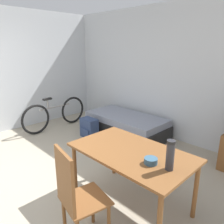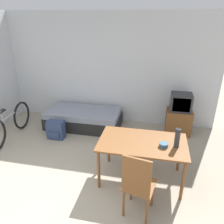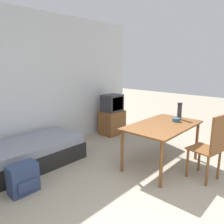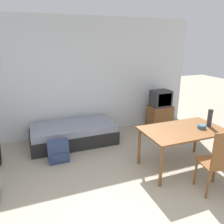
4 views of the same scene
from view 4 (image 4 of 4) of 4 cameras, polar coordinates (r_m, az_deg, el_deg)
The scene contains 8 objects.
wall_back at distance 5.18m, azimuth -8.61°, elevation 8.81°, with size 5.73×0.06×2.70m.
daybed at distance 4.91m, azimuth -10.00°, elevation -5.62°, with size 1.83×0.90×0.44m.
tv at distance 5.77m, azimuth 12.41°, elevation 0.38°, with size 0.58×0.43×0.98m.
dining_table at distance 3.95m, azimuth 17.98°, elevation -5.34°, with size 1.40×0.83×0.73m.
wooden_chair at distance 3.48m, azimuth 26.16°, elevation -11.19°, with size 0.47×0.47×1.03m.
thermos_flask at distance 4.17m, azimuth 24.21°, elevation -1.28°, with size 0.08×0.08×0.30m.
mate_bowl at distance 4.06m, azimuth 22.40°, elevation -3.57°, with size 0.14×0.14×0.06m.
backpack at distance 4.24m, azimuth -13.85°, elevation -10.00°, with size 0.38×0.25×0.42m.
Camera 4 is at (-1.09, -1.75, 2.15)m, focal length 35.00 mm.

